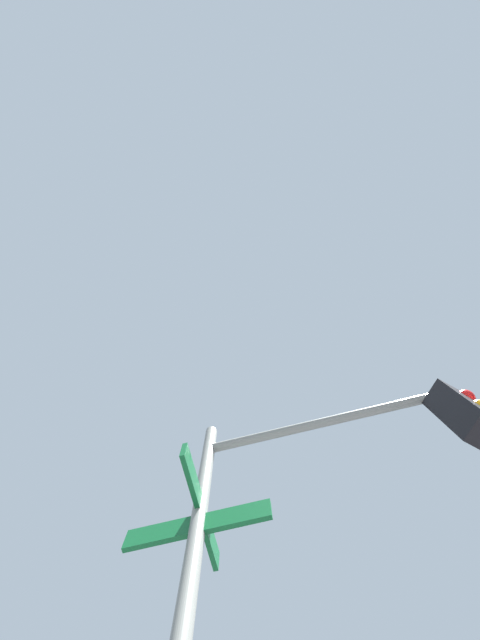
% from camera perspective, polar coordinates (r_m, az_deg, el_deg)
% --- Properties ---
extents(traffic_signal_near, '(2.13, 2.32, 5.78)m').
position_cam_1_polar(traffic_signal_near, '(3.35, 13.25, -22.30)').
color(traffic_signal_near, slate).
rests_on(traffic_signal_near, ground_plane).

